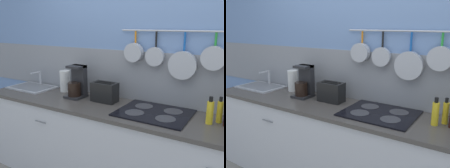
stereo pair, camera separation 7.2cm
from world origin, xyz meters
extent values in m
cube|color=#7293C6|center=(0.00, 0.34, 1.30)|extent=(7.20, 0.06, 2.60)
cube|color=gray|center=(0.00, 0.33, 1.13)|extent=(7.20, 0.07, 0.49)
cylinder|color=#B7BABF|center=(0.47, 0.28, 1.57)|extent=(1.36, 0.02, 0.02)
cylinder|color=orange|center=(-0.08, 0.28, 1.51)|extent=(0.02, 0.02, 0.11)
cylinder|color=#B7BABF|center=(-0.08, 0.25, 1.37)|extent=(0.18, 0.07, 0.18)
cylinder|color=black|center=(0.13, 0.28, 1.50)|extent=(0.02, 0.02, 0.14)
cylinder|color=#B7BABF|center=(0.13, 0.26, 1.34)|extent=(0.17, 0.04, 0.17)
cylinder|color=#1959B2|center=(0.39, 0.28, 1.48)|extent=(0.02, 0.02, 0.16)
cylinder|color=#B7BABF|center=(0.39, 0.26, 1.28)|extent=(0.25, 0.05, 0.25)
cylinder|color=green|center=(0.64, 0.28, 1.51)|extent=(0.02, 0.02, 0.10)
cylinder|color=#B7BABF|center=(0.64, 0.25, 1.36)|extent=(0.20, 0.06, 0.20)
cube|color=silver|center=(0.00, 0.00, 0.42)|extent=(3.26, 0.56, 0.85)
cylinder|color=slate|center=(-0.81, -0.29, 0.69)|extent=(0.14, 0.01, 0.01)
cube|color=#4C4742|center=(0.00, 0.00, 0.86)|extent=(3.30, 0.60, 0.03)
cube|color=#B7BABF|center=(-1.34, 0.09, 0.89)|extent=(0.53, 0.37, 0.01)
cube|color=slate|center=(-1.34, 0.09, 0.90)|extent=(0.45, 0.29, 0.00)
cylinder|color=#B7BABF|center=(-1.34, 0.23, 0.97)|extent=(0.03, 0.03, 0.19)
cylinder|color=#B7BABF|center=(-1.34, 0.16, 1.06)|extent=(0.02, 0.15, 0.02)
cylinder|color=white|center=(-0.91, 0.19, 1.00)|extent=(0.11, 0.11, 0.24)
cube|color=#262628|center=(-0.64, 0.06, 0.89)|extent=(0.18, 0.20, 0.02)
cube|color=#262628|center=(-0.64, 0.13, 1.05)|extent=(0.16, 0.07, 0.33)
cylinder|color=black|center=(-0.64, 0.04, 0.98)|extent=(0.13, 0.13, 0.14)
cube|color=#262628|center=(-0.64, 0.08, 1.20)|extent=(0.16, 0.15, 0.02)
cube|color=black|center=(-0.31, 0.10, 0.98)|extent=(0.25, 0.15, 0.19)
cube|color=black|center=(-0.31, 0.07, 1.08)|extent=(0.19, 0.03, 0.00)
cube|color=black|center=(-0.31, 0.13, 1.08)|extent=(0.19, 0.03, 0.00)
cube|color=black|center=(-0.45, 0.10, 1.02)|extent=(0.02, 0.02, 0.02)
cube|color=black|center=(0.24, 0.03, 0.89)|extent=(0.61, 0.50, 0.01)
cylinder|color=#38383D|center=(0.10, -0.07, 0.90)|extent=(0.16, 0.16, 0.00)
cylinder|color=#38383D|center=(0.37, -0.07, 0.90)|extent=(0.16, 0.16, 0.00)
cylinder|color=#38383D|center=(0.10, 0.13, 0.90)|extent=(0.16, 0.16, 0.00)
cylinder|color=#38383D|center=(0.37, 0.13, 0.90)|extent=(0.16, 0.16, 0.00)
cylinder|color=yellow|center=(0.68, 0.04, 0.97)|extent=(0.05, 0.05, 0.18)
cylinder|color=black|center=(0.68, 0.04, 1.08)|extent=(0.03, 0.03, 0.04)
cylinder|color=yellow|center=(0.74, 0.11, 0.97)|extent=(0.04, 0.04, 0.17)
cylinder|color=black|center=(0.74, 0.11, 1.07)|extent=(0.02, 0.02, 0.04)
camera|label=1|loc=(0.98, -1.88, 1.63)|focal=40.00mm
camera|label=2|loc=(1.04, -1.84, 1.63)|focal=40.00mm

